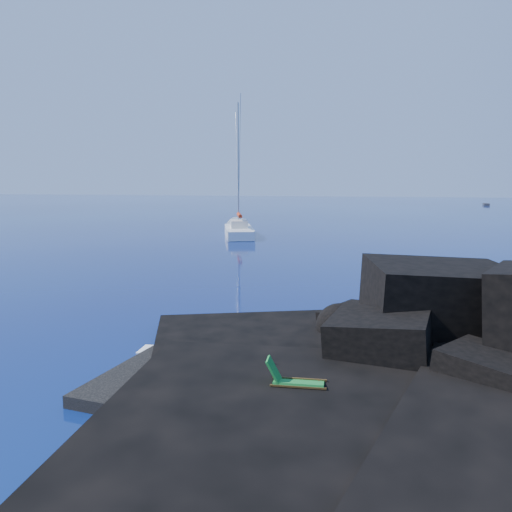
# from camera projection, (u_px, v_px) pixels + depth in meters

# --- Properties ---
(ground) EXTENTS (400.00, 400.00, 0.00)m
(ground) POSITION_uv_depth(u_px,v_px,m) (106.00, 379.00, 15.08)
(ground) COLOR #030537
(ground) RESTS_ON ground
(beach) EXTENTS (9.08, 6.86, 0.70)m
(beach) POSITION_uv_depth(u_px,v_px,m) (254.00, 388.00, 14.44)
(beach) COLOR black
(beach) RESTS_ON ground
(surf_foam) EXTENTS (10.00, 8.00, 0.06)m
(surf_foam) POSITION_uv_depth(u_px,v_px,m) (298.00, 342.00, 18.62)
(surf_foam) COLOR white
(surf_foam) RESTS_ON ground
(sailboat) EXTENTS (7.35, 14.09, 14.58)m
(sailboat) POSITION_uv_depth(u_px,v_px,m) (239.00, 236.00, 55.42)
(sailboat) COLOR white
(sailboat) RESTS_ON ground
(deck_chair) EXTENTS (1.57, 0.80, 1.04)m
(deck_chair) POSITION_uv_depth(u_px,v_px,m) (299.00, 376.00, 13.11)
(deck_chair) COLOR #1B7B2F
(deck_chair) RESTS_ON beach
(towel) EXTENTS (1.85, 0.95, 0.05)m
(towel) POSITION_uv_depth(u_px,v_px,m) (281.00, 401.00, 12.74)
(towel) COLOR white
(towel) RESTS_ON beach
(sunbather) EXTENTS (1.74, 0.51, 0.23)m
(sunbather) POSITION_uv_depth(u_px,v_px,m) (281.00, 396.00, 12.72)
(sunbather) COLOR tan
(sunbather) RESTS_ON towel
(marker_cone) EXTENTS (0.41, 0.41, 0.51)m
(marker_cone) POSITION_uv_depth(u_px,v_px,m) (271.00, 365.00, 14.58)
(marker_cone) COLOR #FF3F0D
(marker_cone) RESTS_ON beach
(distant_boat_a) EXTENTS (1.56, 4.20, 0.55)m
(distant_boat_a) POSITION_uv_depth(u_px,v_px,m) (486.00, 205.00, 128.65)
(distant_boat_a) COLOR #28292E
(distant_boat_a) RESTS_ON ground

